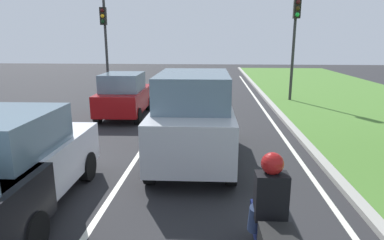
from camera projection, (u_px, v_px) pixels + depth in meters
The scene contains 10 objects.
ground_plane at pixel (180, 118), 13.35m from camera, with size 60.00×60.00×0.00m, color #262628.
lane_line_center at pixel (163, 118), 13.39m from camera, with size 0.12×32.00×0.01m, color silver.
lane_line_right_edge at pixel (270, 119), 13.12m from camera, with size 0.12×32.00×0.01m, color silver.
curb_right at pixel (283, 118), 13.08m from camera, with size 0.24×48.00×0.12m, color #9E9B93.
car_suv_ahead at pixel (194, 117), 8.42m from camera, with size 2.02×4.53×2.28m.
car_sedan_left_lane at pixel (9, 165), 5.84m from camera, with size 1.91×4.33×1.86m.
car_hatchback_far at pixel (124, 95), 13.39m from camera, with size 1.81×3.74×1.78m.
rider_person at pixel (271, 194), 4.13m from camera, with size 0.51×0.41×1.16m.
traffic_light_near_right at pixel (295, 30), 16.13m from camera, with size 0.32×0.50×5.17m.
traffic_light_overhead_left at pixel (105, 34), 17.84m from camera, with size 0.32×0.50×5.12m.
Camera 1 is at (1.31, 1.07, 3.07)m, focal length 31.02 mm.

